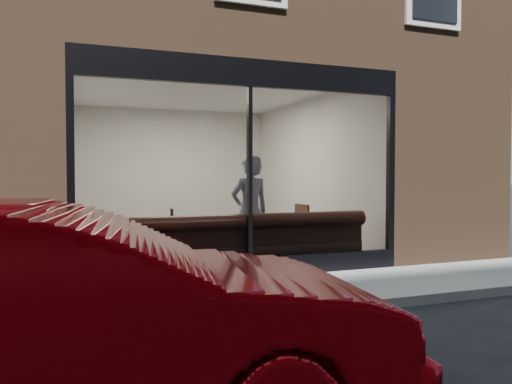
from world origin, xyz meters
name	(u,v)px	position (x,y,z in m)	size (l,w,h in m)	color
ground	(314,315)	(0.00, 0.00, 0.00)	(120.00, 120.00, 0.00)	black
sidewalk_near	(278,294)	(0.00, 1.00, 0.01)	(40.00, 2.00, 0.01)	gray
kerb_near	(316,310)	(0.00, -0.05, 0.06)	(40.00, 0.10, 0.12)	gray
host_building_pier_left	(10,171)	(-3.75, 8.00, 1.60)	(2.50, 12.00, 3.20)	brown
host_building_pier_right	(302,172)	(3.75, 8.00, 1.60)	(2.50, 12.00, 3.20)	brown
host_building_backfill	(153,172)	(0.00, 11.00, 1.60)	(5.00, 6.00, 3.20)	brown
cafe_floor	(200,249)	(0.00, 5.00, 0.02)	(6.00, 6.00, 0.00)	#2D2D30
cafe_ceiling	(199,91)	(0.00, 5.00, 3.19)	(6.00, 6.00, 0.00)	white
cafe_wall_back	(171,172)	(0.00, 7.99, 1.60)	(5.00, 5.00, 0.00)	silver
cafe_wall_left	(68,170)	(-2.49, 5.00, 1.60)	(6.00, 6.00, 0.00)	silver
cafe_wall_right	(311,171)	(2.49, 5.00, 1.60)	(6.00, 6.00, 0.00)	silver
storefront_kick	(250,268)	(0.00, 2.05, 0.15)	(5.00, 0.10, 0.30)	black
storefront_header	(249,73)	(0.00, 2.05, 3.00)	(5.00, 0.10, 0.40)	black
storefront_mullion	(249,173)	(0.00, 2.05, 1.55)	(0.06, 0.10, 2.50)	black
storefront_glass	(250,173)	(0.00, 2.02, 1.55)	(4.80, 4.80, 0.00)	white
banquette	(241,259)	(0.00, 2.45, 0.23)	(4.00, 0.55, 0.45)	black
person	(250,212)	(0.26, 2.75, 0.92)	(0.67, 0.44, 1.84)	#8F9EBC
cafe_table_left	(127,225)	(-1.65, 3.06, 0.74)	(0.61, 0.61, 0.04)	#321F13
cafe_table_right	(260,221)	(0.54, 3.00, 0.74)	(0.58, 0.58, 0.04)	#321F13
cafe_chair_left	(161,250)	(-1.03, 3.64, 0.24)	(0.43, 0.43, 0.04)	#321F13
cafe_chair_right	(293,241)	(1.55, 3.86, 0.24)	(0.47, 0.47, 0.04)	#321F13
wall_poster	(70,176)	(-2.45, 4.09, 1.51)	(0.02, 0.61, 0.82)	white
parked_car	(54,321)	(-2.56, -1.74, 0.68)	(1.44, 4.12, 1.36)	#9C0309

